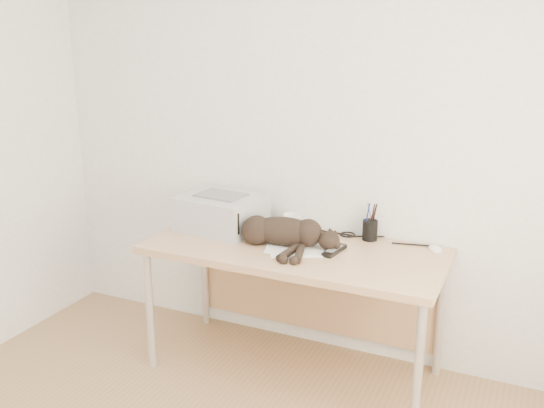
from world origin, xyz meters
The scene contains 11 objects.
wall_back centered at (0.00, 1.75, 1.30)m, with size 3.50×3.50×0.00m, color white.
desk centered at (0.00, 1.48, 0.61)m, with size 1.60×0.70×0.74m.
printer centered at (-0.51, 1.51, 0.84)m, with size 0.49×0.43×0.21m.
papers centered at (0.03, 1.38, 0.74)m, with size 0.41×0.35×0.01m.
cat centered at (-0.08, 1.39, 0.81)m, with size 0.74×0.35×0.17m.
mug centered at (-0.12, 1.64, 0.79)m, with size 0.11×0.11×0.10m, color white.
pen_cup centered at (0.33, 1.68, 0.80)m, with size 0.08×0.08×0.21m.
remote_grey centered at (-0.17, 1.64, 0.75)m, with size 0.05×0.19×0.02m, color slate.
remote_black centered at (0.22, 1.41, 0.75)m, with size 0.05×0.19×0.02m, color black.
mouse centered at (0.70, 1.67, 0.76)m, with size 0.07×0.12×0.04m, color white.
cable_tangle centered at (0.00, 1.70, 0.75)m, with size 1.36×0.09×0.01m, color black, non-canonical shape.
Camera 1 is at (1.17, -1.44, 1.87)m, focal length 40.00 mm.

